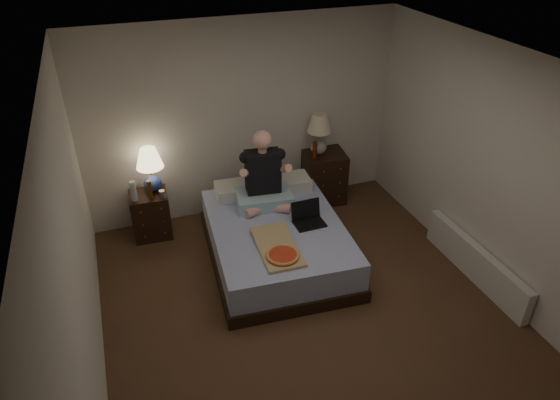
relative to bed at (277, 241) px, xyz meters
name	(u,v)px	position (x,y,z in m)	size (l,w,h in m)	color
floor	(310,315)	(0.01, -0.99, -0.24)	(4.00, 4.50, 0.00)	brown
ceiling	(321,73)	(0.01, -0.99, 2.26)	(4.00, 4.50, 0.00)	white
wall_back	(243,120)	(0.01, 1.26, 1.01)	(4.00, 2.50, 0.00)	silver
wall_left	(76,259)	(-1.99, -0.99, 1.01)	(4.50, 2.50, 0.00)	silver
wall_right	(498,175)	(2.01, -0.99, 1.01)	(4.50, 2.50, 0.00)	silver
bed	(277,241)	(0.00, 0.00, 0.00)	(1.44, 1.92, 0.48)	#6177C3
nightstand_left	(151,214)	(-1.29, 0.99, 0.05)	(0.45, 0.40, 0.58)	black
nightstand_right	(323,177)	(1.05, 1.04, 0.11)	(0.54, 0.49, 0.71)	black
lamp_left	(151,170)	(-1.21, 1.05, 0.62)	(0.32, 0.32, 0.56)	navy
lamp_right	(319,134)	(0.96, 1.06, 0.75)	(0.32, 0.32, 0.56)	#98988F
water_bottle	(134,191)	(-1.45, 0.89, 0.47)	(0.07, 0.07, 0.25)	silver
soda_can	(162,194)	(-1.13, 0.83, 0.39)	(0.07, 0.07, 0.10)	#9E9E9A
beer_bottle_left	(150,189)	(-1.27, 0.88, 0.46)	(0.06, 0.06, 0.23)	#5A330C
beer_bottle_right	(315,150)	(0.87, 0.96, 0.58)	(0.06, 0.06, 0.23)	#521E0B
person	(264,170)	(0.00, 0.45, 0.71)	(0.66, 0.52, 0.93)	black
laptop	(310,215)	(0.34, -0.13, 0.36)	(0.34, 0.28, 0.24)	black
pizza_box	(283,256)	(-0.15, -0.62, 0.28)	(0.40, 0.76, 0.08)	tan
radiator	(475,262)	(1.94, -1.06, -0.04)	(0.10, 1.60, 0.40)	silver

